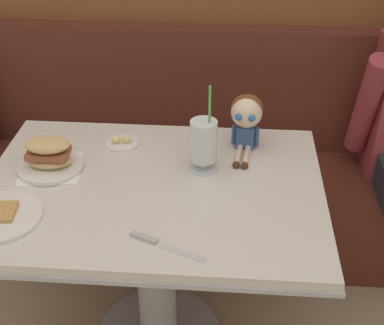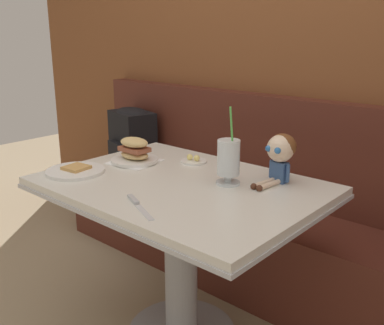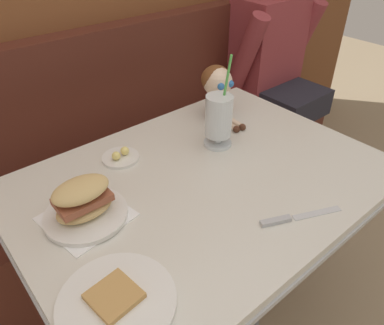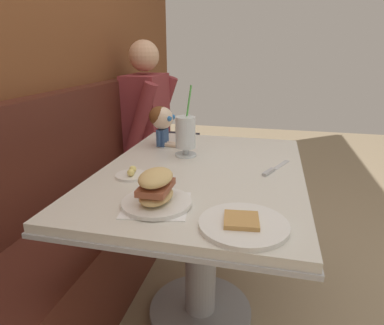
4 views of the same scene
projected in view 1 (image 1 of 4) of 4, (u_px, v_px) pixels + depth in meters
name	position (u px, v px, depth m)	size (l,w,h in m)	color
booth_bench	(174.00, 181.00, 2.53)	(2.60, 0.48, 1.00)	#512319
diner_table	(154.00, 232.00, 1.88)	(1.11, 0.81, 0.74)	silver
toast_plate	(0.00, 216.00, 1.63)	(0.25, 0.25, 0.03)	white
milkshake_glass	(204.00, 143.00, 1.80)	(0.10, 0.10, 0.32)	silver
sandwich_plate	(49.00, 157.00, 1.83)	(0.23, 0.23, 0.12)	white
butter_saucer	(122.00, 142.00, 1.99)	(0.12, 0.12, 0.04)	white
butter_knife	(154.00, 242.00, 1.54)	(0.22, 0.11, 0.01)	silver
seated_doll	(247.00, 115.00, 1.91)	(0.12, 0.22, 0.20)	#385689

